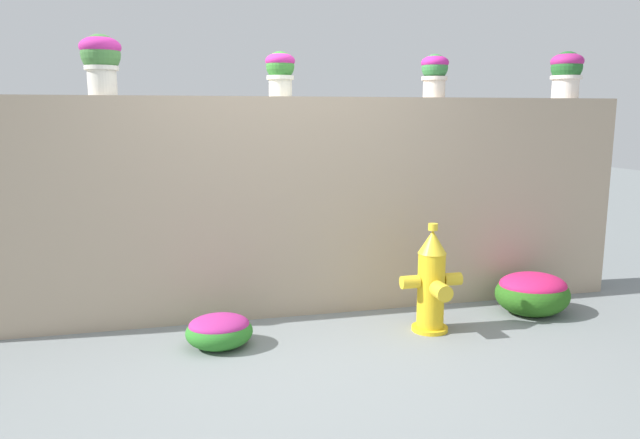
{
  "coord_description": "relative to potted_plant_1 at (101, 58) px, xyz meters",
  "views": [
    {
      "loc": [
        -0.77,
        -3.65,
        1.6
      ],
      "look_at": [
        0.31,
        0.79,
        0.78
      ],
      "focal_mm": 33.37,
      "sensor_mm": 36.0,
      "label": 1
    }
  ],
  "objects": [
    {
      "name": "ground_plane",
      "position": [
        1.26,
        -1.01,
        -1.99
      ],
      "size": [
        24.0,
        24.0,
        0.0
      ],
      "primitive_type": "plane",
      "color": "gray"
    },
    {
      "name": "stone_wall",
      "position": [
        1.26,
        -0.01,
        -1.13
      ],
      "size": [
        5.89,
        0.35,
        1.73
      ],
      "primitive_type": "cube",
      "color": "tan",
      "rests_on": "ground"
    },
    {
      "name": "potted_plant_1",
      "position": [
        0.0,
        0.0,
        0.0
      ],
      "size": [
        0.29,
        0.29,
        0.43
      ],
      "color": "silver",
      "rests_on": "stone_wall"
    },
    {
      "name": "potted_plant_2",
      "position": [
        1.31,
        0.02,
        -0.06
      ],
      "size": [
        0.23,
        0.23,
        0.35
      ],
      "color": "silver",
      "rests_on": "stone_wall"
    },
    {
      "name": "potted_plant_3",
      "position": [
        2.58,
        -0.03,
        -0.06
      ],
      "size": [
        0.22,
        0.22,
        0.35
      ],
      "color": "beige",
      "rests_on": "stone_wall"
    },
    {
      "name": "potted_plant_4",
      "position": [
        3.84,
        0.02,
        -0.03
      ],
      "size": [
        0.28,
        0.28,
        0.41
      ],
      "color": "silver",
      "rests_on": "stone_wall"
    },
    {
      "name": "fire_hydrant",
      "position": [
        2.29,
        -0.74,
        -1.63
      ],
      "size": [
        0.47,
        0.38,
        0.81
      ],
      "color": "yellow",
      "rests_on": "ground"
    },
    {
      "name": "flower_bush_left",
      "position": [
        0.74,
        -0.68,
        -1.87
      ],
      "size": [
        0.47,
        0.42,
        0.23
      ],
      "color": "#2E7D29",
      "rests_on": "ground"
    },
    {
      "name": "flower_bush_right",
      "position": [
        3.26,
        -0.56,
        -1.81
      ],
      "size": [
        0.6,
        0.54,
        0.34
      ],
      "color": "#28601A",
      "rests_on": "ground"
    }
  ]
}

